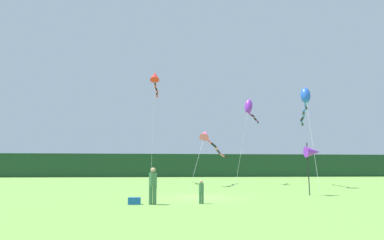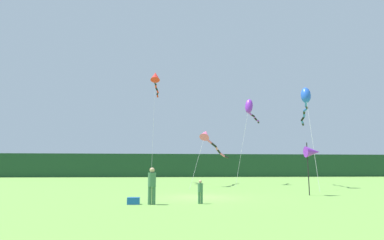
% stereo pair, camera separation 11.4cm
% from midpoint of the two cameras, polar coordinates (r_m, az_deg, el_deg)
% --- Properties ---
extents(ground_plane, '(120.00, 120.00, 0.00)m').
position_cam_midpoint_polar(ground_plane, '(18.63, 1.77, -13.78)').
color(ground_plane, '#6B9E42').
extents(distant_treeline, '(108.00, 3.75, 4.44)m').
position_cam_midpoint_polar(distant_treeline, '(63.47, -2.92, -8.20)').
color(distant_treeline, '#1E4228').
rests_on(distant_treeline, ground).
extents(person_adult, '(0.37, 0.37, 1.68)m').
position_cam_midpoint_polar(person_adult, '(14.99, -7.03, -11.35)').
color(person_adult, '#3F724C').
rests_on(person_adult, ground).
extents(person_child, '(0.24, 0.24, 1.10)m').
position_cam_midpoint_polar(person_child, '(15.24, 1.74, -12.58)').
color(person_child, '#3F724C').
rests_on(person_child, ground).
extents(cooler_box, '(0.57, 0.34, 0.31)m').
position_cam_midpoint_polar(cooler_box, '(15.26, -10.30, -14.17)').
color(cooler_box, '#1959B2').
rests_on(cooler_box, ground).
extents(banner_flag_pole, '(0.90, 0.70, 3.24)m').
position_cam_midpoint_polar(banner_flag_pole, '(21.25, 21.06, -5.47)').
color(banner_flag_pole, black).
rests_on(banner_flag_pole, ground).
extents(kite_red, '(1.06, 9.00, 12.63)m').
position_cam_midpoint_polar(kite_red, '(36.38, -6.53, 7.54)').
color(kite_red, '#B2B2B2').
rests_on(kite_red, ground).
extents(kite_rainbow, '(5.16, 9.91, 5.49)m').
position_cam_midpoint_polar(kite_rainbow, '(30.50, 3.13, -3.35)').
color(kite_rainbow, '#B2B2B2').
rests_on(kite_rainbow, ground).
extents(kite_purple, '(4.40, 6.60, 9.08)m').
position_cam_midpoint_polar(kite_purple, '(34.18, 10.46, 2.18)').
color(kite_purple, '#B2B2B2').
rests_on(kite_purple, ground).
extents(kite_blue, '(3.81, 10.37, 8.97)m').
position_cam_midpoint_polar(kite_blue, '(30.48, 19.91, 3.60)').
color(kite_blue, '#B2B2B2').
rests_on(kite_blue, ground).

